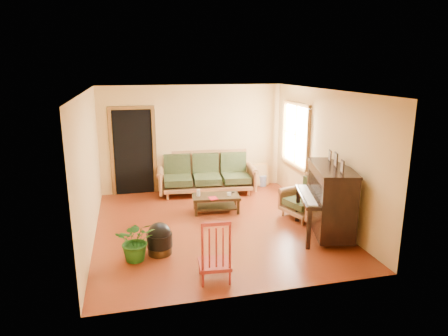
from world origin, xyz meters
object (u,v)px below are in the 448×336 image
object	(u,v)px
piano	(330,201)
potted_plant	(136,240)
red_chair	(214,249)
footstool	(160,242)
sofa	(207,174)
ceramic_crock	(262,181)
armchair	(304,198)
coffee_table	(216,203)

from	to	relation	value
piano	potted_plant	size ratio (longest dim) A/B	2.15
red_chair	footstool	bearing A→B (deg)	129.12
sofa	potted_plant	bearing A→B (deg)	-114.53
red_chair	ceramic_crock	bearing A→B (deg)	67.16
armchair	piano	xyz separation A→B (m)	(0.10, -0.87, 0.22)
sofa	ceramic_crock	world-z (taller)	sofa
coffee_table	footstool	size ratio (longest dim) A/B	2.35
armchair	piano	distance (m)	0.91
red_chair	potted_plant	bearing A→B (deg)	145.57
coffee_table	potted_plant	size ratio (longest dim) A/B	1.46
armchair	potted_plant	world-z (taller)	armchair
piano	potted_plant	world-z (taller)	piano
sofa	potted_plant	world-z (taller)	sofa
red_chair	potted_plant	xyz separation A→B (m)	(-1.09, 0.87, -0.14)
sofa	piano	world-z (taller)	piano
coffee_table	potted_plant	xyz separation A→B (m)	(-1.71, -1.86, 0.16)
potted_plant	ceramic_crock	bearing A→B (deg)	46.21
footstool	sofa	bearing A→B (deg)	65.04
sofa	coffee_table	world-z (taller)	sofa
red_chair	ceramic_crock	distance (m)	4.86
piano	footstool	world-z (taller)	piano
red_chair	potted_plant	distance (m)	1.40
ceramic_crock	sofa	bearing A→B (deg)	-169.40
armchair	coffee_table	bearing A→B (deg)	137.26
armchair	piano	bearing A→B (deg)	-101.18
armchair	red_chair	size ratio (longest dim) A/B	0.88
coffee_table	ceramic_crock	distance (m)	2.24
piano	footstool	bearing A→B (deg)	-163.47
sofa	ceramic_crock	size ratio (longest dim) A/B	8.35
coffee_table	armchair	bearing A→B (deg)	-25.12
ceramic_crock	potted_plant	bearing A→B (deg)	-133.79
red_chair	ceramic_crock	xyz separation A→B (m)	(2.21, 4.31, -0.34)
footstool	red_chair	world-z (taller)	red_chair
potted_plant	armchair	bearing A→B (deg)	17.72
potted_plant	footstool	bearing A→B (deg)	21.41
armchair	red_chair	xyz separation A→B (m)	(-2.30, -1.95, 0.06)
sofa	piano	distance (m)	3.41
footstool	ceramic_crock	distance (m)	4.40
piano	red_chair	xyz separation A→B (m)	(-2.40, -1.08, -0.17)
coffee_table	piano	bearing A→B (deg)	-43.17
piano	potted_plant	bearing A→B (deg)	-161.15
footstool	potted_plant	bearing A→B (deg)	-158.59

